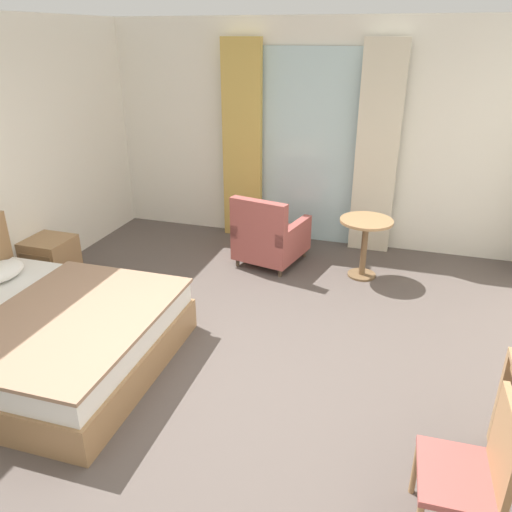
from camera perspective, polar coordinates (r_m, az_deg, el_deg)
ground at (r=4.27m, az=-3.94°, el=-14.19°), size 5.99×7.11×0.10m
wall_back at (r=6.64m, az=6.32°, el=13.50°), size 5.59×0.12×2.79m
balcony_glass_door at (r=6.60m, az=6.00°, el=11.97°), size 1.29×0.02×2.45m
curtain_panel_left at (r=6.72m, az=-1.57°, el=12.74°), size 0.52×0.10×2.55m
curtain_panel_right at (r=6.37m, az=13.58°, el=11.48°), size 0.51×0.10×2.55m
bed at (r=4.66m, az=-23.90°, el=-8.09°), size 2.12×1.87×0.97m
nightstand at (r=6.05m, az=-22.24°, el=-0.51°), size 0.47×0.48×0.52m
desk_chair at (r=3.08m, az=23.79°, el=-21.12°), size 0.43×0.49×0.91m
armchair_by_window at (r=6.04m, az=1.53°, el=2.12°), size 0.85×0.91×0.87m
round_cafe_table at (r=5.78m, az=12.31°, el=2.31°), size 0.59×0.59×0.69m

